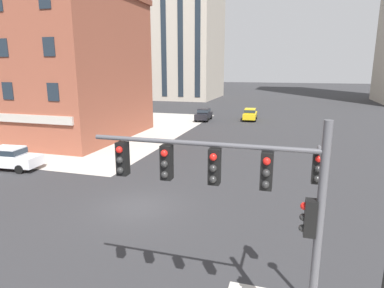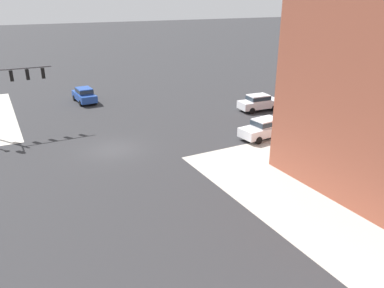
{
  "view_description": "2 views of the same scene",
  "coord_description": "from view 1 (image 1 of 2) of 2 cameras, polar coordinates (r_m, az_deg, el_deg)",
  "views": [
    {
      "loc": [
        7.69,
        -15.31,
        7.4
      ],
      "look_at": [
        0.96,
        7.09,
        2.0
      ],
      "focal_mm": 31.06,
      "sensor_mm": 36.0,
      "label": 1
    },
    {
      "loc": [
        7.41,
        26.82,
        11.14
      ],
      "look_at": [
        -2.52,
        8.4,
        2.9
      ],
      "focal_mm": 34.91,
      "sensor_mm": 36.0,
      "label": 2
    }
  ],
  "objects": [
    {
      "name": "traffic_signal_main",
      "position": [
        8.44,
        11.1,
        -9.57
      ],
      "size": [
        5.92,
        2.09,
        6.29
      ],
      "color": "#4C4C51",
      "rests_on": "ground"
    },
    {
      "name": "storefront_block_near_corner",
      "position": [
        41.95,
        -26.53,
        11.85
      ],
      "size": [
        23.94,
        15.5,
        15.06
      ],
      "color": "brown",
      "rests_on": "ground"
    },
    {
      "name": "ground_plane",
      "position": [
        18.66,
        -9.27,
        -10.55
      ],
      "size": [
        320.0,
        320.0,
        0.0
      ],
      "primitive_type": "plane",
      "color": "#2D2D30"
    },
    {
      "name": "car_main_northbound_far",
      "position": [
        28.08,
        -28.82,
        -2.0
      ],
      "size": [
        4.54,
        2.18,
        1.68
      ],
      "color": "silver",
      "rests_on": "ground"
    },
    {
      "name": "sidewalk_far_corner",
      "position": [
        45.47,
        -21.1,
        2.75
      ],
      "size": [
        32.0,
        32.0,
        0.02
      ],
      "primitive_type": "cube",
      "color": "#B7B2A8",
      "rests_on": "ground"
    },
    {
      "name": "car_main_southbound_near",
      "position": [
        47.74,
        2.02,
        5.17
      ],
      "size": [
        2.05,
        4.48,
        1.68
      ],
      "color": "black",
      "rests_on": "ground"
    },
    {
      "name": "car_cross_westbound",
      "position": [
        48.55,
        9.94,
        5.12
      ],
      "size": [
        2.07,
        4.49,
        1.68
      ],
      "color": "gold",
      "rests_on": "ground"
    }
  ]
}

